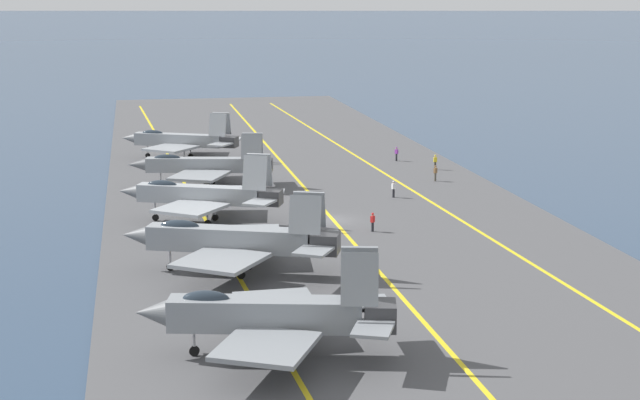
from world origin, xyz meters
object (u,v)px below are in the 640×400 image
object	(u,v)px
parked_jet_fourth	(204,165)
parked_jet_nearest	(270,314)
crew_brown_vest	(435,172)
parked_jet_third	(203,195)
crew_white_vest	(394,188)
crew_red_vest	(373,221)
crew_purple_vest	(396,153)
parked_jet_second	(233,240)
crew_yellow_vest	(435,161)
parked_jet_fifth	(182,140)

from	to	relation	value
parked_jet_fourth	parked_jet_nearest	bearing A→B (deg)	-179.99
parked_jet_nearest	crew_brown_vest	bearing A→B (deg)	-27.29
parked_jet_third	crew_white_vest	world-z (taller)	parked_jet_third
parked_jet_nearest	crew_red_vest	bearing A→B (deg)	-24.87
crew_purple_vest	parked_jet_fourth	bearing A→B (deg)	115.72
parked_jet_fourth	crew_red_vest	distance (m)	26.73
parked_jet_second	crew_red_vest	distance (m)	17.51
parked_jet_third	crew_yellow_vest	xyz separation A→B (m)	(22.37, -29.36, -1.69)
parked_jet_third	crew_yellow_vest	world-z (taller)	parked_jet_third
parked_jet_fifth	crew_brown_vest	distance (m)	33.97
crew_red_vest	parked_jet_nearest	bearing A→B (deg)	155.13
parked_jet_fifth	crew_brown_vest	bearing A→B (deg)	-126.36
crew_yellow_vest	parked_jet_third	bearing A→B (deg)	127.30
crew_brown_vest	crew_yellow_vest	xyz separation A→B (m)	(6.92, -2.15, 0.01)
parked_jet_fourth	crew_purple_vest	distance (m)	27.84
crew_yellow_vest	crew_white_vest	xyz separation A→B (m)	(-14.62, 9.10, -0.03)
parked_jet_second	parked_jet_fifth	world-z (taller)	parked_jet_second
parked_jet_nearest	parked_jet_fifth	size ratio (longest dim) A/B	0.99
parked_jet_nearest	crew_yellow_vest	xyz separation A→B (m)	(57.05, -28.01, -1.62)
parked_jet_second	crew_brown_vest	world-z (taller)	parked_jet_second
crew_yellow_vest	crew_brown_vest	bearing A→B (deg)	162.73
parked_jet_nearest	parked_jet_fourth	bearing A→B (deg)	0.01
parked_jet_nearest	parked_jet_fourth	xyz separation A→B (m)	(51.75, 0.01, -0.21)
parked_jet_third	crew_purple_vest	size ratio (longest dim) A/B	8.78
crew_yellow_vest	crew_white_vest	distance (m)	17.23
crew_red_vest	parked_jet_fifth	bearing A→B (deg)	19.46
parked_jet_nearest	crew_yellow_vest	distance (m)	63.58
parked_jet_fifth	parked_jet_third	bearing A→B (deg)	-179.80
parked_jet_nearest	parked_jet_third	world-z (taller)	parked_jet_third
parked_jet_nearest	parked_jet_third	size ratio (longest dim) A/B	0.98
parked_jet_fifth	crew_purple_vest	xyz separation A→B (m)	(-6.43, -26.52, -1.46)
crew_yellow_vest	crew_white_vest	bearing A→B (deg)	148.11
parked_jet_fifth	crew_brown_vest	size ratio (longest dim) A/B	8.56
crew_purple_vest	crew_yellow_vest	distance (m)	7.40
parked_jet_third	crew_yellow_vest	size ratio (longest dim) A/B	8.60
parked_jet_nearest	parked_jet_fifth	xyz separation A→B (m)	(70.25, 1.47, -0.19)
parked_jet_nearest	crew_yellow_vest	size ratio (longest dim) A/B	8.47
crew_brown_vest	crew_white_vest	size ratio (longest dim) A/B	1.02
crew_brown_vest	crew_white_vest	xyz separation A→B (m)	(-7.71, 6.95, -0.02)
parked_jet_fifth	crew_red_vest	world-z (taller)	parked_jet_fifth
parked_jet_second	parked_jet_third	bearing A→B (deg)	3.35
crew_purple_vest	crew_brown_vest	world-z (taller)	crew_brown_vest
crew_purple_vest	crew_white_vest	bearing A→B (deg)	164.01
parked_jet_nearest	crew_white_vest	world-z (taller)	parked_jet_nearest
parked_jet_fifth	crew_white_vest	size ratio (longest dim) A/B	8.74
parked_jet_third	parked_jet_fourth	bearing A→B (deg)	-4.49
crew_white_vest	crew_red_vest	bearing A→B (deg)	157.75
parked_jet_third	parked_jet_second	bearing A→B (deg)	-176.65
parked_jet_nearest	crew_brown_vest	world-z (taller)	parked_jet_nearest
crew_brown_vest	parked_jet_fifth	bearing A→B (deg)	53.64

